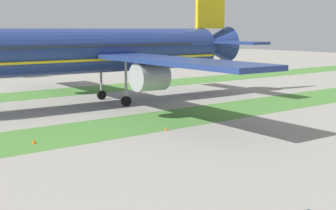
{
  "coord_description": "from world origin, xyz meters",
  "views": [
    {
      "loc": [
        -30.01,
        -9.29,
        12.98
      ],
      "look_at": [
        3.1,
        33.83,
        4.0
      ],
      "focal_mm": 49.31,
      "sensor_mm": 36.0,
      "label": 1
    }
  ],
  "objects": [
    {
      "name": "airliner",
      "position": [
        9.01,
        61.21,
        9.34
      ],
      "size": [
        59.55,
        73.75,
        26.03
      ],
      "rotation": [
        0.0,
        0.0,
        1.53
      ],
      "color": "navy",
      "rests_on": "ground"
    },
    {
      "name": "grass_strip_near",
      "position": [
        0.0,
        43.05,
        0.0
      ],
      "size": [
        320.0,
        12.2,
        0.01
      ],
      "primitive_type": "cube",
      "color": "#4C8438",
      "rests_on": "ground"
    },
    {
      "name": "grass_strip_far",
      "position": [
        0.0,
        79.46,
        0.0
      ],
      "size": [
        320.0,
        12.2,
        0.01
      ],
      "primitive_type": "cube",
      "color": "#4C8438",
      "rests_on": "ground"
    },
    {
      "name": "taxiway_marker_1",
      "position": [
        -10.94,
        40.74,
        0.31
      ],
      "size": [
        0.44,
        0.44,
        0.62
      ],
      "primitive_type": "cone",
      "color": "orange",
      "rests_on": "ground"
    },
    {
      "name": "taxiway_marker_0",
      "position": [
        5.23,
        36.97,
        0.25
      ],
      "size": [
        0.44,
        0.44,
        0.49
      ],
      "primitive_type": "cone",
      "color": "orange",
      "rests_on": "ground"
    }
  ]
}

